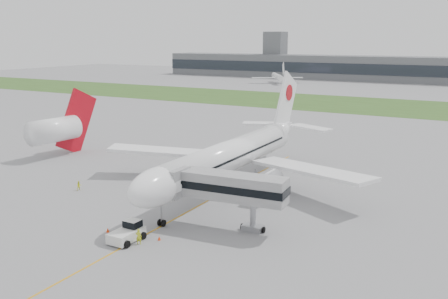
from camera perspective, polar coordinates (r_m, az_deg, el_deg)
The scene contains 14 objects.
ground at distance 78.78m, azimuth -0.69°, elevation -5.25°, with size 600.00×600.00×0.00m, color gray.
apron_markings at distance 74.69m, azimuth -2.60°, elevation -6.28°, with size 70.00×70.00×0.04m, color orange, non-canonical shape.
grass_strip at distance 190.38m, azimuth 17.51°, elevation 4.76°, with size 600.00×50.00×0.02m, color #324F1D.
terminal_building at distance 297.85m, azimuth 21.96°, elevation 8.43°, with size 320.00×22.30×14.00m.
control_tower at distance 324.09m, azimuth 5.81°, elevation 8.30°, with size 12.00×12.00×56.00m, color slate, non-canonical shape.
airliner at distance 81.38m, azimuth 0.99°, elevation -0.53°, with size 48.13×53.95×17.88m.
pushback_tug at distance 62.69m, azimuth -10.90°, elevation -9.25°, with size 3.14×4.59×2.33m.
jet_bridge at distance 63.94m, azimuth -0.49°, elevation -4.22°, with size 16.48×5.99×7.63m.
safety_cone_left at distance 65.99m, azimuth -13.14°, elevation -8.95°, with size 0.42×0.42×0.58m, color #EE380C.
safety_cone_right at distance 62.43m, azimuth -7.42°, elevation -10.01°, with size 0.39×0.39×0.54m, color #EE380C.
ground_crew_near at distance 61.39m, azimuth -9.72°, elevation -9.78°, with size 0.71×0.46×1.94m, color #CCD623.
ground_crew_far at distance 84.38m, azimuth -16.23°, elevation -4.00°, with size 0.75×0.59×1.55m, color #F5FB29.
neighbor_aircraft at distance 109.03m, azimuth -18.53°, elevation 2.24°, with size 5.91×17.88×14.53m.
distant_aircraft_left at distance 275.50m, azimuth 6.10°, elevation 7.53°, with size 27.60×24.35×10.55m, color white, non-canonical shape.
Camera 1 is at (37.08, -65.16, 24.20)m, focal length 40.00 mm.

